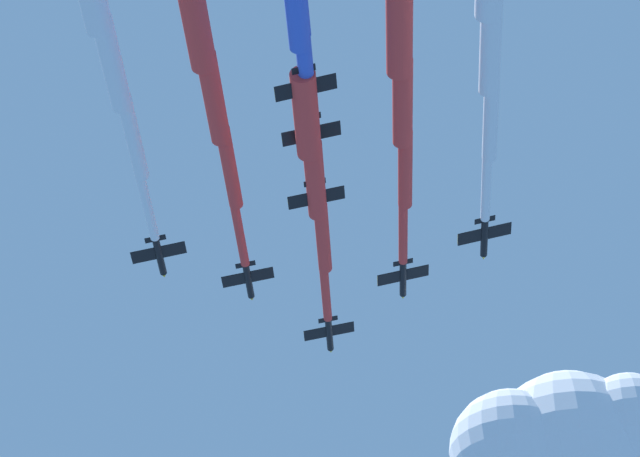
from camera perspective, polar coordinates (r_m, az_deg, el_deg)
The scene contains 7 objects.
jet_lead at distance 185.79m, azimuth -0.26°, elevation 2.21°, with size 47.14×47.28×4.12m.
jet_port_inner at distance 179.10m, azimuth -4.72°, elevation 5.79°, with size 50.95×49.68×4.11m.
jet_starboard_inner at distance 178.41m, azimuth 3.59°, elevation 5.59°, with size 48.03×48.97×4.21m.
jet_port_mid at distance 171.76m, azimuth -9.13°, elevation 7.22°, with size 49.26×49.31×4.19m.
jet_starboard_mid at distance 170.90m, azimuth 7.41°, elevation 7.90°, with size 48.39×47.05×4.19m.
jet_port_outer at distance 163.12m, azimuth -1.11°, elevation 9.88°, with size 46.67×46.07×4.16m.
cloud_puff at distance 241.96m, azimuth 10.96°, elevation -9.52°, with size 45.72×36.41×31.57m.
Camera 1 is at (-99.11, -113.22, 80.24)m, focal length 73.31 mm.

